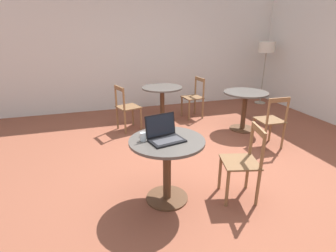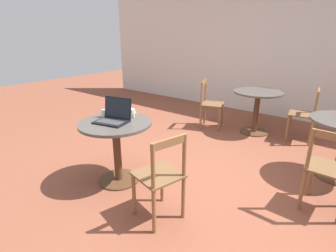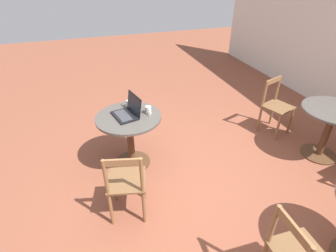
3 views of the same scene
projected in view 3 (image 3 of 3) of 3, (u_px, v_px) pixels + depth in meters
The scene contains 9 objects.
ground_plane at pixel (189, 190), 3.13m from camera, with size 16.00×16.00×0.00m, color brown.
cafe_table_near at pixel (130, 129), 3.28m from camera, with size 0.80×0.80×0.73m.
cafe_table_far at pixel (331, 122), 3.43m from camera, with size 0.80×0.80×0.73m.
chair_near_right at pixel (127, 184), 2.63m from camera, with size 0.46×0.46×0.85m.
chair_far_left at pixel (276, 106), 4.02m from camera, with size 0.48×0.48×0.85m.
laptop at pixel (128, 112), 3.17m from camera, with size 0.40×0.35×0.25m.
mouse at pixel (136, 105), 3.39m from camera, with size 0.06×0.10×0.03m.
mug at pixel (148, 110), 3.21m from camera, with size 0.11×0.07×0.09m.
drinking_glass at pixel (128, 104), 3.36m from camera, with size 0.06×0.06×0.09m.
Camera 3 is at (2.04, -0.96, 2.32)m, focal length 28.00 mm.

